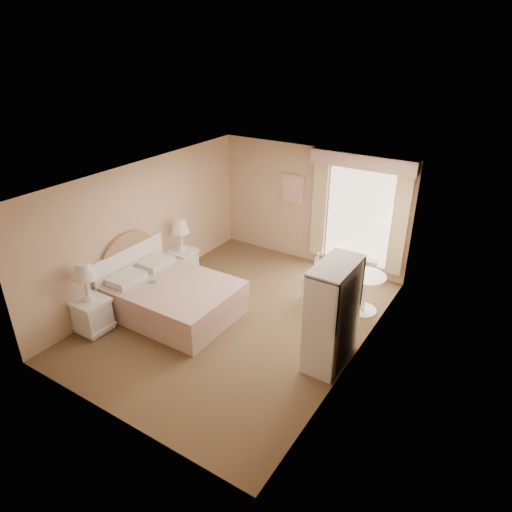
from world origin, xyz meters
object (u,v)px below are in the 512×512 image
Objects in this scene: armoire at (332,322)px; bed at (170,296)px; round_table at (365,287)px; nightstand_near at (91,307)px; nightstand_far at (182,256)px; cafe_chair at (319,274)px.

bed is at bearing -174.04° from armoire.
armoire reaches higher than round_table.
nightstand_near is 1.72× the size of round_table.
nightstand_far reaches higher than round_table.
nightstand_far is (-0.00, 2.29, -0.01)m from nightstand_near.
round_table is (2.87, 1.89, 0.14)m from bed.
nightstand_near is at bearing -158.83° from armoire.
nightstand_far is at bearing 166.50° from armoire.
round_table is (3.59, 0.71, 0.03)m from nightstand_far.
bed is 3.44m from round_table.
nightstand_far is 2.81m from cafe_chair.
nightstand_near is at bearing -122.98° from bed.
nightstand_far is 1.67× the size of round_table.
armoire is at bearing 21.17° from nightstand_near.
bed reaches higher than nightstand_near.
round_table is 0.78× the size of cafe_chair.
round_table is at bearing 39.89° from nightstand_near.
round_table is 0.44× the size of armoire.
nightstand_far is (-0.72, 1.18, 0.11)m from bed.
cafe_chair is at bearing -175.07° from round_table.
bed is at bearing -58.70° from nightstand_far.
nightstand_far is at bearing -168.81° from round_table.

